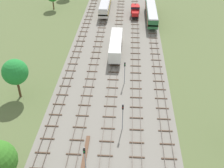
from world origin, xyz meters
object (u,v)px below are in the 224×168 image
object	(u,v)px
signal_post_near	(125,70)
diesel_railcar_centre_right_near	(151,12)
freight_boxcar_centre_left_nearest	(116,45)
signal_post_nearest	(85,158)
diesel_railcar_left_midfar	(106,3)
signal_post_mid	(123,114)
shunter_loco_centre_mid	(135,10)

from	to	relation	value
signal_post_near	diesel_railcar_centre_right_near	bearing A→B (deg)	78.29
freight_boxcar_centre_left_nearest	signal_post_nearest	size ratio (longest dim) A/B	2.50
signal_post_nearest	signal_post_near	xyz separation A→B (m)	(4.89, 23.53, -0.27)
freight_boxcar_centre_left_nearest	signal_post_near	distance (m)	13.12
diesel_railcar_left_midfar	signal_post_mid	xyz separation A→B (m)	(7.33, -56.21, 0.82)
diesel_railcar_left_midfar	signal_post_nearest	distance (m)	65.99
diesel_railcar_left_midfar	signal_post_nearest	size ratio (longest dim) A/B	3.66
signal_post_nearest	signal_post_mid	xyz separation A→B (m)	(4.89, 9.73, -0.13)
diesel_railcar_centre_right_near	diesel_railcar_left_midfar	xyz separation A→B (m)	(-14.67, 7.01, 0.00)
signal_post_mid	diesel_railcar_left_midfar	bearing A→B (deg)	97.43
freight_boxcar_centre_left_nearest	signal_post_mid	distance (m)	26.79
diesel_railcar_centre_right_near	signal_post_nearest	size ratio (longest dim) A/B	3.66
shunter_loco_centre_mid	signal_post_nearest	bearing A→B (deg)	-96.75
signal_post_near	signal_post_mid	size ratio (longest dim) A/B	0.96
diesel_railcar_centre_right_near	signal_post_mid	size ratio (longest dim) A/B	3.82
shunter_loco_centre_mid	signal_post_mid	bearing A→B (deg)	-92.68
signal_post_mid	shunter_loco_centre_mid	bearing A→B (deg)	87.32
diesel_railcar_left_midfar	signal_post_mid	bearing A→B (deg)	-82.57
diesel_railcar_centre_right_near	shunter_loco_centre_mid	size ratio (longest dim) A/B	2.42
diesel_railcar_centre_right_near	signal_post_nearest	xyz separation A→B (m)	(-12.22, -58.92, 0.95)
shunter_loco_centre_mid	signal_post_near	world-z (taller)	signal_post_near
diesel_railcar_centre_right_near	signal_post_nearest	distance (m)	60.18
freight_boxcar_centre_left_nearest	signal_post_near	size ratio (longest dim) A/B	2.73
shunter_loco_centre_mid	signal_post_nearest	xyz separation A→B (m)	(-7.33, -61.97, 1.53)
diesel_railcar_centre_right_near	signal_post_near	size ratio (longest dim) A/B	3.99
freight_boxcar_centre_left_nearest	signal_post_near	bearing A→B (deg)	-79.27
freight_boxcar_centre_left_nearest	shunter_loco_centre_mid	bearing A→B (deg)	79.19
diesel_railcar_centre_right_near	signal_post_mid	world-z (taller)	signal_post_mid
shunter_loco_centre_mid	signal_post_mid	world-z (taller)	signal_post_mid
shunter_loco_centre_mid	signal_post_near	distance (m)	38.54
diesel_railcar_centre_right_near	signal_post_near	distance (m)	36.15
freight_boxcar_centre_left_nearest	signal_post_mid	size ratio (longest dim) A/B	2.61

